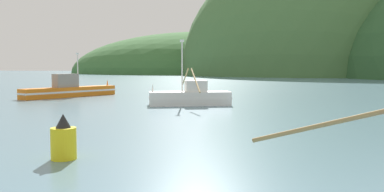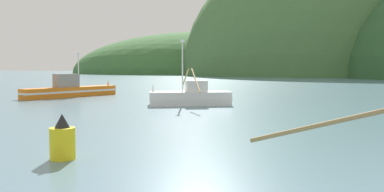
# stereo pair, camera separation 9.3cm
# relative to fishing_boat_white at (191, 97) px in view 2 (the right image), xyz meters

# --- Properties ---
(hill_far_center) EXTENTS (130.21, 104.17, 40.63)m
(hill_far_center) POSITION_rel_fishing_boat_white_xyz_m (-36.78, 167.38, -0.74)
(hill_far_center) COLOR #386633
(hill_far_center) RESTS_ON ground
(hill_mid_left) EXTENTS (102.97, 82.37, 100.05)m
(hill_mid_left) POSITION_rel_fishing_boat_white_xyz_m (16.27, 130.45, -0.74)
(hill_mid_left) COLOR #47703D
(hill_mid_left) RESTS_ON ground
(fishing_boat_white) EXTENTS (7.31, 11.10, 5.60)m
(fishing_boat_white) POSITION_rel_fishing_boat_white_xyz_m (0.00, 0.00, 0.00)
(fishing_boat_white) COLOR white
(fishing_boat_white) RESTS_ON ground
(fishing_boat_orange) EXTENTS (6.17, 11.21, 4.84)m
(fishing_boat_orange) POSITION_rel_fishing_boat_white_xyz_m (-15.18, 6.26, 0.02)
(fishing_boat_orange) COLOR orange
(fishing_boat_orange) RESTS_ON ground
(channel_buoy) EXTENTS (0.90, 0.90, 1.63)m
(channel_buoy) POSITION_rel_fishing_boat_white_xyz_m (0.62, -21.19, -0.06)
(channel_buoy) COLOR yellow
(channel_buoy) RESTS_ON ground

